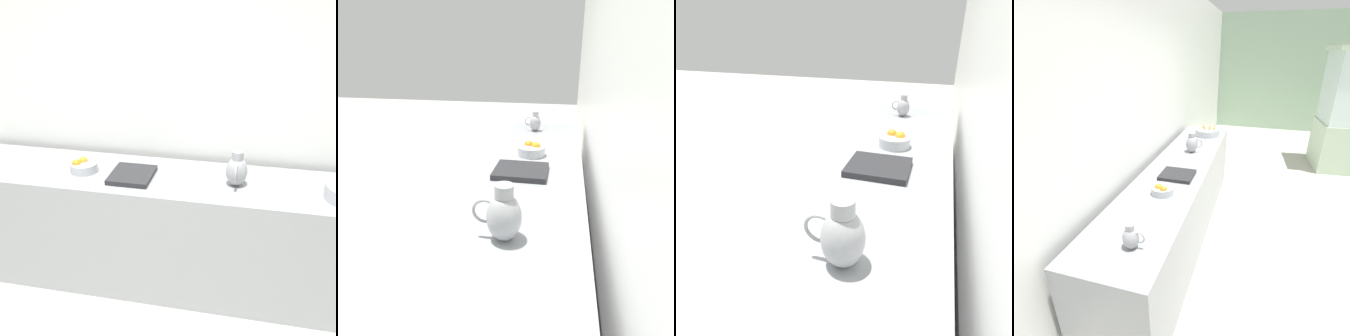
{
  "view_description": "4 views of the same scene",
  "coord_description": "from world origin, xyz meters",
  "views": [
    {
      "loc": [
        1.4,
        0.64,
        2.33
      ],
      "look_at": [
        -1.45,
        0.02,
        1.01
      ],
      "focal_mm": 48.34,
      "sensor_mm": 36.0,
      "label": 1
    },
    {
      "loc": [
        -1.7,
        1.63,
        1.68
      ],
      "look_at": [
        -1.38,
        -0.07,
        1.01
      ],
      "focal_mm": 33.7,
      "sensor_mm": 36.0,
      "label": 2
    },
    {
      "loc": [
        -1.72,
        1.25,
        1.65
      ],
      "look_at": [
        -1.38,
        0.17,
        1.11
      ],
      "focal_mm": 32.09,
      "sensor_mm": 36.0,
      "label": 3
    },
    {
      "loc": [
        -0.7,
        -2.64,
        2.13
      ],
      "look_at": [
        -1.39,
        -0.24,
        1.01
      ],
      "focal_mm": 28.6,
      "sensor_mm": 36.0,
      "label": 4
    }
  ],
  "objects": [
    {
      "name": "prep_counter",
      "position": [
        -1.5,
        -0.01,
        0.46
      ],
      "size": [
        0.67,
        3.39,
        0.91
      ],
      "primitive_type": "cube",
      "color": "gray",
      "rests_on": "ground_plane"
    },
    {
      "name": "tile_wall_left",
      "position": [
        -1.95,
        0.49,
        1.5
      ],
      "size": [
        0.1,
        9.66,
        3.0
      ],
      "primitive_type": "cube",
      "color": "white",
      "rests_on": "ground_plane"
    },
    {
      "name": "metal_pitcher_short",
      "position": [
        -1.42,
        -1.37,
        1.0
      ],
      "size": [
        0.16,
        0.11,
        0.19
      ],
      "color": "#939399",
      "rests_on": "prep_counter"
    },
    {
      "name": "counter_sink_basin",
      "position": [
        -1.44,
        -0.24,
        0.93
      ],
      "size": [
        0.34,
        0.3,
        0.04
      ],
      "primitive_type": "cube",
      "color": "#232326",
      "rests_on": "prep_counter"
    },
    {
      "name": "orange_bowl",
      "position": [
        -1.47,
        -0.63,
        0.95
      ],
      "size": [
        0.21,
        0.21,
        0.1
      ],
      "color": "#ADAFB5",
      "rests_on": "prep_counter"
    },
    {
      "name": "metal_pitcher_tall",
      "position": [
        -1.48,
        0.5,
        1.03
      ],
      "size": [
        0.21,
        0.15,
        0.25
      ],
      "color": "#939399",
      "rests_on": "prep_counter"
    }
  ]
}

